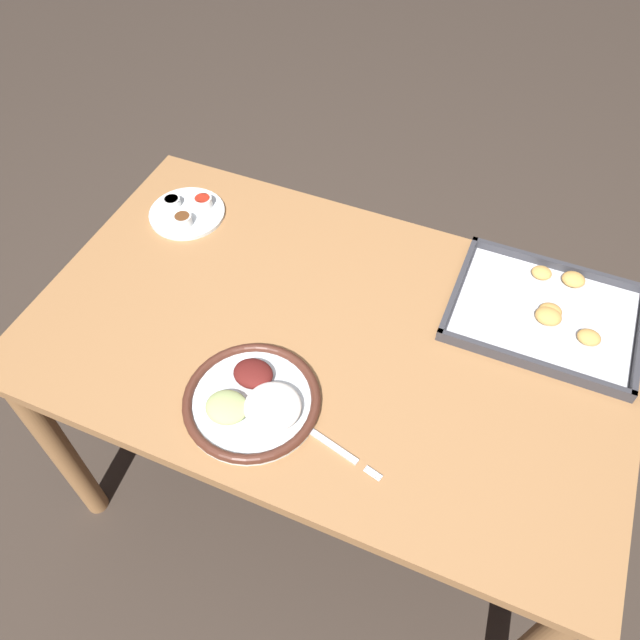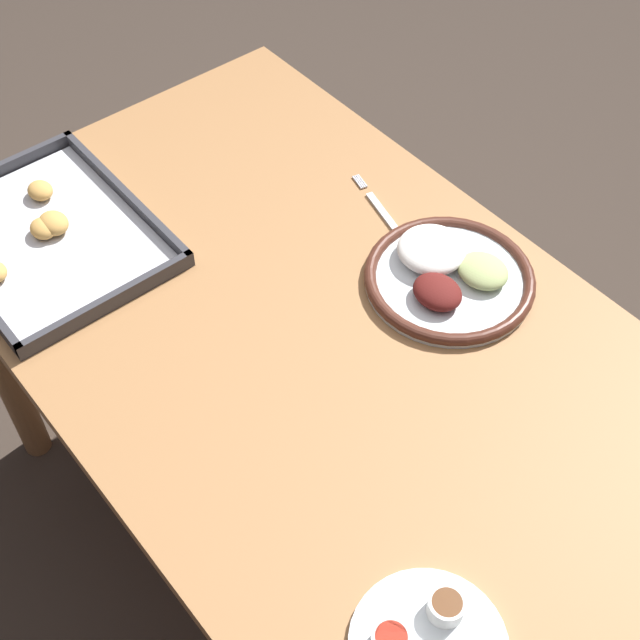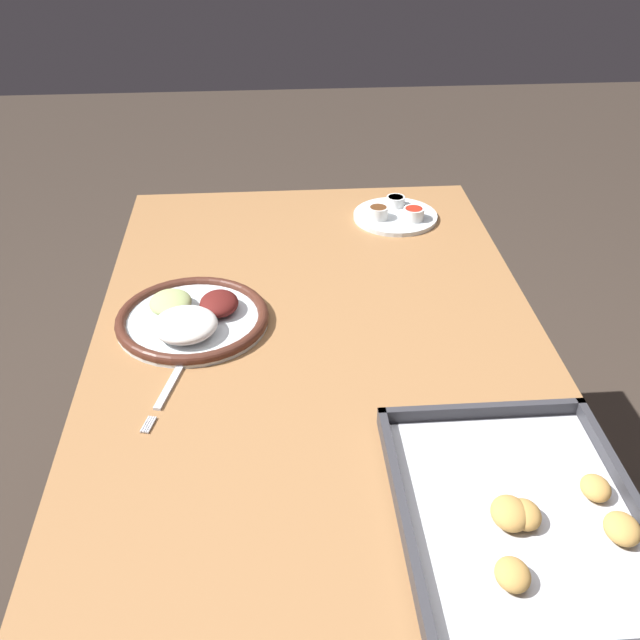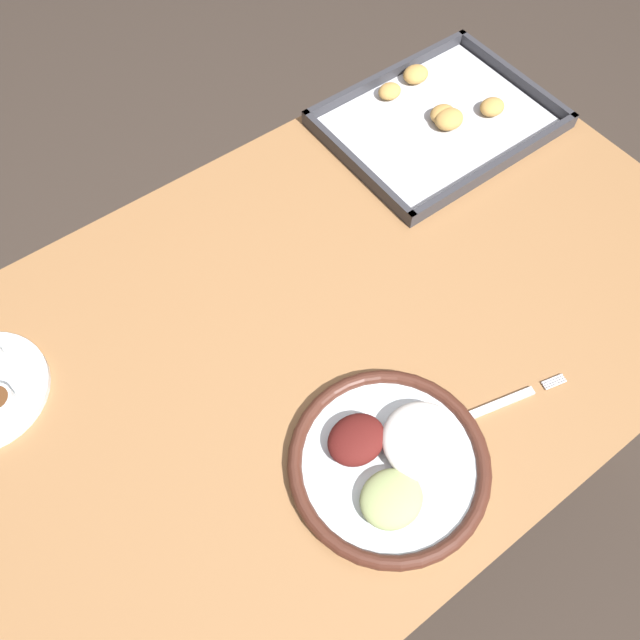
# 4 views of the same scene
# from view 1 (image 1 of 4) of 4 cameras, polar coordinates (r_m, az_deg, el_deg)

# --- Properties ---
(ground_plane) EXTENTS (8.00, 8.00, 0.00)m
(ground_plane) POSITION_cam_1_polar(r_m,az_deg,el_deg) (1.98, 0.60, -14.12)
(ground_plane) COLOR #382D26
(dining_table) EXTENTS (1.29, 0.79, 0.73)m
(dining_table) POSITION_cam_1_polar(r_m,az_deg,el_deg) (1.43, 0.81, -3.67)
(dining_table) COLOR olive
(dining_table) RESTS_ON ground_plane
(dinner_plate) EXTENTS (0.27, 0.27, 0.05)m
(dinner_plate) POSITION_cam_1_polar(r_m,az_deg,el_deg) (1.23, -6.10, -7.31)
(dinner_plate) COLOR silver
(dinner_plate) RESTS_ON dining_table
(fork) EXTENTS (0.20, 0.06, 0.00)m
(fork) POSITION_cam_1_polar(r_m,az_deg,el_deg) (1.19, 1.04, -11.34)
(fork) COLOR silver
(fork) RESTS_ON dining_table
(saucer_plate) EXTENTS (0.19, 0.19, 0.04)m
(saucer_plate) POSITION_cam_1_polar(r_m,az_deg,el_deg) (1.62, -12.05, 9.68)
(saucer_plate) COLOR silver
(saucer_plate) RESTS_ON dining_table
(baking_tray) EXTENTS (0.40, 0.31, 0.04)m
(baking_tray) POSITION_cam_1_polar(r_m,az_deg,el_deg) (1.45, 20.08, 0.67)
(baking_tray) COLOR #333338
(baking_tray) RESTS_ON dining_table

